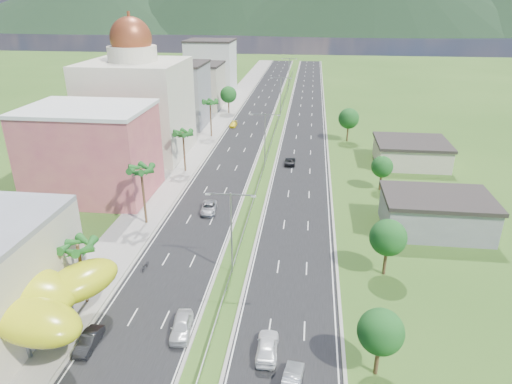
% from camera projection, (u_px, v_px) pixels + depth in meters
% --- Properties ---
extents(ground, '(500.00, 500.00, 0.00)m').
position_uv_depth(ground, '(217.00, 324.00, 48.68)').
color(ground, '#2D5119').
rests_on(ground, ground).
extents(road_left, '(11.00, 260.00, 0.04)m').
position_uv_depth(road_left, '(253.00, 118.00, 131.64)').
color(road_left, black).
rests_on(road_left, ground).
extents(road_right, '(11.00, 260.00, 0.04)m').
position_uv_depth(road_right, '(305.00, 120.00, 129.98)').
color(road_right, black).
rests_on(road_right, ground).
extents(sidewalk_left, '(7.00, 260.00, 0.12)m').
position_uv_depth(sidewalk_left, '(221.00, 117.00, 132.68)').
color(sidewalk_left, gray).
rests_on(sidewalk_left, ground).
extents(median_guardrail, '(0.10, 216.06, 0.76)m').
position_uv_depth(median_guardrail, '(274.00, 134.00, 114.14)').
color(median_guardrail, gray).
rests_on(median_guardrail, ground).
extents(streetlight_median_b, '(6.04, 0.25, 11.00)m').
position_uv_depth(streetlight_median_b, '(231.00, 225.00, 55.15)').
color(streetlight_median_b, gray).
rests_on(streetlight_median_b, ground).
extents(streetlight_median_c, '(6.04, 0.25, 11.00)m').
position_uv_depth(streetlight_median_c, '(265.00, 134.00, 91.66)').
color(streetlight_median_c, gray).
rests_on(streetlight_median_c, ground).
extents(streetlight_median_d, '(6.04, 0.25, 11.00)m').
position_uv_depth(streetlight_median_d, '(281.00, 92.00, 132.73)').
color(streetlight_median_d, gray).
rests_on(streetlight_median_d, ground).
extents(streetlight_median_e, '(6.04, 0.25, 11.00)m').
position_uv_depth(streetlight_median_e, '(289.00, 70.00, 173.80)').
color(streetlight_median_e, gray).
rests_on(streetlight_median_e, ground).
extents(lime_canopy, '(18.00, 15.00, 7.40)m').
position_uv_depth(lime_canopy, '(9.00, 294.00, 45.27)').
color(lime_canopy, '#B5BC12').
rests_on(lime_canopy, ground).
extents(pink_shophouse, '(20.00, 15.00, 15.00)m').
position_uv_depth(pink_shophouse, '(92.00, 154.00, 78.03)').
color(pink_shophouse, '#B54A5B').
rests_on(pink_shophouse, ground).
extents(domed_building, '(20.00, 20.00, 28.70)m').
position_uv_depth(domed_building, '(137.00, 103.00, 97.50)').
color(domed_building, beige).
rests_on(domed_building, ground).
extents(midrise_grey, '(16.00, 15.00, 16.00)m').
position_uv_depth(midrise_grey, '(176.00, 96.00, 121.53)').
color(midrise_grey, gray).
rests_on(midrise_grey, ground).
extents(midrise_beige, '(16.00, 15.00, 13.00)m').
position_uv_depth(midrise_beige, '(196.00, 86.00, 142.20)').
color(midrise_beige, '#BDB49C').
rests_on(midrise_beige, ground).
extents(midrise_white, '(16.00, 15.00, 18.00)m').
position_uv_depth(midrise_white, '(211.00, 68.00, 162.21)').
color(midrise_white, silver).
rests_on(midrise_white, ground).
extents(shed_near, '(15.00, 10.00, 5.00)m').
position_uv_depth(shed_near, '(436.00, 215.00, 67.42)').
color(shed_near, gray).
rests_on(shed_near, ground).
extents(shed_far, '(14.00, 12.00, 4.40)m').
position_uv_depth(shed_far, '(411.00, 154.00, 94.70)').
color(shed_far, '#BDB49C').
rests_on(shed_far, ground).
extents(palm_tree_b, '(3.60, 3.60, 8.10)m').
position_uv_depth(palm_tree_b, '(78.00, 248.00, 49.44)').
color(palm_tree_b, '#47301C').
rests_on(palm_tree_b, ground).
extents(palm_tree_c, '(3.60, 3.60, 9.60)m').
position_uv_depth(palm_tree_c, '(141.00, 172.00, 67.13)').
color(palm_tree_c, '#47301C').
rests_on(palm_tree_c, ground).
extents(palm_tree_d, '(3.60, 3.60, 8.60)m').
position_uv_depth(palm_tree_d, '(183.00, 135.00, 88.50)').
color(palm_tree_d, '#47301C').
rests_on(palm_tree_d, ground).
extents(palm_tree_e, '(3.60, 3.60, 9.40)m').
position_uv_depth(palm_tree_e, '(210.00, 103.00, 111.01)').
color(palm_tree_e, '#47301C').
rests_on(palm_tree_e, ground).
extents(leafy_tree_lfar, '(4.90, 4.90, 8.05)m').
position_uv_depth(leafy_tree_lfar, '(228.00, 95.00, 134.90)').
color(leafy_tree_lfar, '#47301C').
rests_on(leafy_tree_lfar, ground).
extents(leafy_tree_ra, '(4.20, 4.20, 6.90)m').
position_uv_depth(leafy_tree_ra, '(381.00, 332.00, 40.47)').
color(leafy_tree_ra, '#47301C').
rests_on(leafy_tree_ra, ground).
extents(leafy_tree_rb, '(4.55, 4.55, 7.47)m').
position_uv_depth(leafy_tree_rb, '(388.00, 238.00, 55.50)').
color(leafy_tree_rb, '#47301C').
rests_on(leafy_tree_rb, ground).
extents(leafy_tree_rc, '(3.85, 3.85, 6.33)m').
position_uv_depth(leafy_tree_rc, '(382.00, 167.00, 81.04)').
color(leafy_tree_rc, '#47301C').
rests_on(leafy_tree_rc, ground).
extents(leafy_tree_rd, '(4.90, 4.90, 8.05)m').
position_uv_depth(leafy_tree_rd, '(349.00, 119.00, 108.38)').
color(leafy_tree_rd, '#47301C').
rests_on(leafy_tree_rd, ground).
extents(mountain_ridge, '(860.00, 140.00, 90.00)m').
position_uv_depth(mountain_ridge, '(366.00, 32.00, 452.75)').
color(mountain_ridge, black).
rests_on(mountain_ridge, ground).
extents(car_white_near_left, '(2.55, 5.20, 1.71)m').
position_uv_depth(car_white_near_left, '(182.00, 326.00, 47.02)').
color(car_white_near_left, silver).
rests_on(car_white_near_left, road_left).
extents(car_dark_left, '(1.53, 4.35, 1.43)m').
position_uv_depth(car_dark_left, '(89.00, 341.00, 45.20)').
color(car_dark_left, black).
rests_on(car_dark_left, road_left).
extents(car_silver_mid_left, '(3.02, 5.48, 1.45)m').
position_uv_depth(car_silver_mid_left, '(209.00, 208.00, 73.75)').
color(car_silver_mid_left, '#989A9F').
rests_on(car_silver_mid_left, road_left).
extents(car_yellow_far_left, '(1.73, 4.23, 1.23)m').
position_uv_depth(car_yellow_far_left, '(233.00, 124.00, 122.59)').
color(car_yellow_far_left, yellow).
rests_on(car_yellow_far_left, road_left).
extents(car_white_near_right, '(2.16, 5.16, 1.74)m').
position_uv_depth(car_white_near_right, '(267.00, 347.00, 44.25)').
color(car_white_near_right, white).
rests_on(car_white_near_right, road_right).
extents(car_silver_right, '(2.11, 4.74, 1.51)m').
position_uv_depth(car_silver_right, '(292.00, 379.00, 40.60)').
color(car_silver_right, '#A1A5A9').
rests_on(car_silver_right, road_right).
extents(car_dark_far_right, '(2.20, 4.67, 1.29)m').
position_uv_depth(car_dark_far_right, '(290.00, 161.00, 94.90)').
color(car_dark_far_right, black).
rests_on(car_dark_far_right, road_right).
extents(motorcycle, '(0.70, 2.05, 1.29)m').
position_uv_depth(motorcycle, '(145.00, 265.00, 58.22)').
color(motorcycle, black).
rests_on(motorcycle, road_left).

